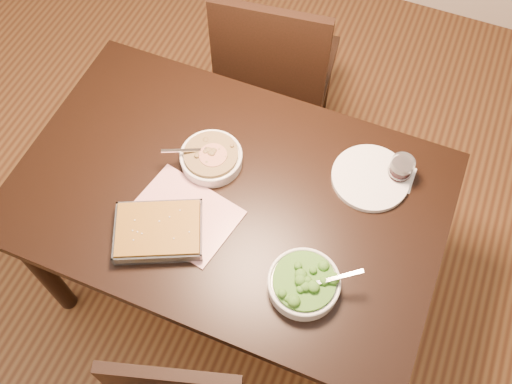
{
  "coord_description": "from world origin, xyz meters",
  "views": [
    {
      "loc": [
        0.44,
        -0.83,
        2.35
      ],
      "look_at": [
        0.09,
        0.01,
        0.8
      ],
      "focal_mm": 40.0,
      "sensor_mm": 36.0,
      "label": 1
    }
  ],
  "objects": [
    {
      "name": "coaster",
      "position": [
        0.5,
        0.27,
        0.75
      ],
      "size": [
        0.1,
        0.1,
        0.0
      ],
      "primitive_type": "cube",
      "color": "white",
      "rests_on": "table"
    },
    {
      "name": "stew_bowl",
      "position": [
        -0.1,
        0.09,
        0.78
      ],
      "size": [
        0.21,
        0.21,
        0.08
      ],
      "color": "white",
      "rests_on": "table"
    },
    {
      "name": "ground",
      "position": [
        0.0,
        0.0,
        0.0
      ],
      "size": [
        4.0,
        4.0,
        0.0
      ],
      "primitive_type": "plane",
      "color": "#452513",
      "rests_on": "ground"
    },
    {
      "name": "broccoli_bowl",
      "position": [
        0.34,
        -0.21,
        0.78
      ],
      "size": [
        0.23,
        0.22,
        0.08
      ],
      "color": "white",
      "rests_on": "table"
    },
    {
      "name": "table",
      "position": [
        0.0,
        0.0,
        0.65
      ],
      "size": [
        1.4,
        0.9,
        0.75
      ],
      "color": "black",
      "rests_on": "ground"
    },
    {
      "name": "baking_dish",
      "position": [
        -0.14,
        -0.22,
        0.77
      ],
      "size": [
        0.33,
        0.29,
        0.05
      ],
      "rotation": [
        0.0,
        0.0,
        0.44
      ],
      "color": "silver",
      "rests_on": "table"
    },
    {
      "name": "dinner_plate",
      "position": [
        0.41,
        0.22,
        0.76
      ],
      "size": [
        0.26,
        0.26,
        0.02
      ],
      "primitive_type": "cylinder",
      "color": "white",
      "rests_on": "table"
    },
    {
      "name": "chair_far",
      "position": [
        -0.12,
        0.73,
        0.54
      ],
      "size": [
        0.51,
        0.51,
        0.97
      ],
      "rotation": [
        0.0,
        0.0,
        3.27
      ],
      "color": "black",
      "rests_on": "ground"
    },
    {
      "name": "magazine_a",
      "position": [
        -0.1,
        -0.13,
        0.75
      ],
      "size": [
        0.37,
        0.3,
        0.01
      ],
      "primitive_type": "cube",
      "rotation": [
        0.0,
        0.0,
        -0.21
      ],
      "color": "#B33344",
      "rests_on": "table"
    },
    {
      "name": "wine_tumbler",
      "position": [
        0.5,
        0.27,
        0.8
      ],
      "size": [
        0.08,
        0.08,
        0.09
      ],
      "color": "black",
      "rests_on": "coaster"
    }
  ]
}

